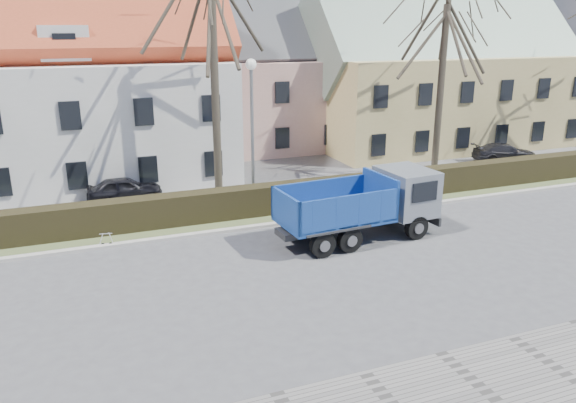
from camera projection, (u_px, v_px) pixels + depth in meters
name	position (u px, v px, depth m)	size (l,w,h in m)	color
ground	(337.00, 265.00, 19.61)	(120.00, 120.00, 0.00)	#4A4A4D
curb_far	(289.00, 222.00, 23.68)	(80.00, 0.30, 0.12)	#ABA69E
grass_strip	(276.00, 211.00, 25.10)	(80.00, 3.00, 0.10)	#4C5932
hedge	(277.00, 200.00, 24.74)	(60.00, 0.90, 1.30)	black
building_pink	(261.00, 87.00, 37.56)	(10.80, 8.80, 8.00)	tan
building_yellow	(438.00, 81.00, 38.96)	(18.80, 10.80, 8.50)	tan
tree_1	(214.00, 65.00, 24.56)	(9.20, 9.20, 12.65)	#352E24
tree_2	(442.00, 76.00, 28.96)	(8.00, 8.00, 11.00)	#352E24
dump_truck	(354.00, 207.00, 21.53)	(6.65, 2.47, 2.66)	navy
streetlight	(252.00, 136.00, 24.54)	(0.53, 0.53, 6.74)	gray
cart_frame	(101.00, 239.00, 21.11)	(0.66, 0.38, 0.61)	silver
parked_car_a	(125.00, 189.00, 26.55)	(1.39, 3.45, 1.18)	black
parked_car_b	(505.00, 153.00, 34.17)	(1.58, 3.88, 1.13)	black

